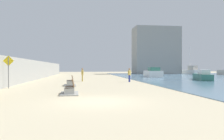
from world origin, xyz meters
TOP-DOWN VIEW (x-y plane):
  - ground_plane at (0.00, 18.00)m, footprint 120.00×120.00m
  - seawall at (-7.50, 18.00)m, footprint 0.80×64.00m
  - bench_near at (-1.57, 3.21)m, footprint 1.17×2.14m
  - bench_far at (-1.92, 9.74)m, footprint 1.24×2.17m
  - person_walking at (-0.81, 15.93)m, footprint 0.27×0.51m
  - person_standing at (4.62, 14.09)m, footprint 0.43×0.37m
  - boat_far_left at (15.14, 16.56)m, footprint 3.43×6.50m
  - boat_mid_bay at (26.92, 42.26)m, footprint 2.11×6.28m
  - boat_distant at (11.64, 26.77)m, footprint 2.86×5.59m
  - pedestrian_sign at (-6.70, 7.75)m, footprint 0.85×0.08m
  - harbor_building at (18.78, 46.00)m, footprint 12.00×6.00m

SIDE VIEW (x-z plane):
  - ground_plane at x=0.00m, z-range 0.00..0.00m
  - bench_near at x=-1.57m, z-range -0.26..0.72m
  - bench_far at x=-1.92m, z-range -0.26..0.72m
  - boat_far_left at x=15.14m, z-range -0.13..1.26m
  - boat_distant at x=11.64m, z-range -0.15..1.57m
  - boat_mid_bay at x=26.92m, z-range -2.73..4.45m
  - person_standing at x=4.62m, z-range 0.13..1.75m
  - person_walking at x=-0.81m, z-range 0.13..1.77m
  - seawall at x=-7.50m, z-range 0.00..2.66m
  - pedestrian_sign at x=-6.70m, z-range 0.32..2.98m
  - harbor_building at x=18.78m, z-range 0.00..12.45m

